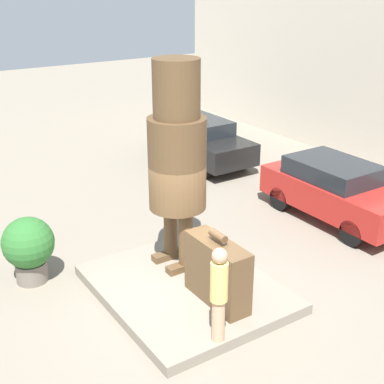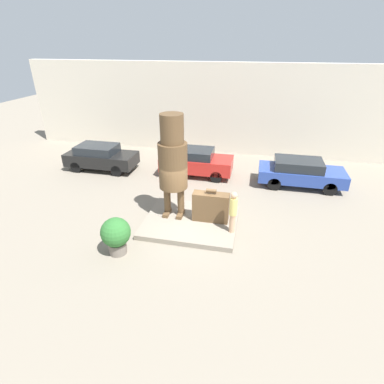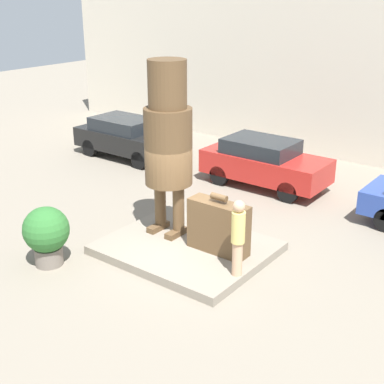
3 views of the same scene
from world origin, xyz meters
TOP-DOWN VIEW (x-y plane):
  - ground_plane at (0.00, 0.00)m, footprint 60.00×60.00m
  - pedestal at (0.00, 0.00)m, footprint 3.94×3.28m
  - building_backdrop at (0.00, 9.83)m, footprint 28.00×0.60m
  - statue_figure at (-0.82, 0.32)m, footprint 1.20×1.20m
  - giant_suitcase at (0.83, 0.18)m, footprint 1.53×0.51m
  - tourist at (1.81, -0.51)m, footprint 0.30×0.30m
  - parked_car_black at (-6.73, 4.90)m, footprint 4.23×1.80m
  - parked_car_red at (-0.88, 5.28)m, footprint 4.13×1.78m
  - planter_pot at (-2.24, -2.50)m, footprint 1.10×1.10m

SIDE VIEW (x-z plane):
  - ground_plane at x=0.00m, z-range 0.00..0.00m
  - pedestal at x=0.00m, z-range 0.00..0.22m
  - parked_car_black at x=-6.73m, z-range 0.05..1.58m
  - planter_pot at x=-2.24m, z-range 0.09..1.55m
  - parked_car_red at x=-0.88m, z-range 0.05..1.64m
  - giant_suitcase at x=0.83m, z-range 0.12..1.60m
  - tourist at x=1.81m, z-range 0.30..2.09m
  - statue_figure at x=-0.82m, z-range 0.59..5.03m
  - building_backdrop at x=0.00m, z-range 0.00..5.94m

